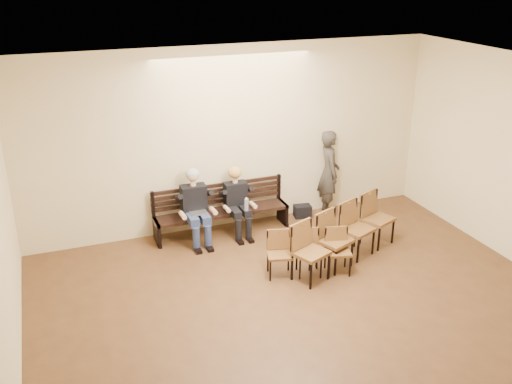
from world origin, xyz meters
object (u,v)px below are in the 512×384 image
(laptop, at_px, (199,215))
(chair_row_front, at_px, (346,235))
(bag, at_px, (302,211))
(passerby, at_px, (329,167))
(bench, at_px, (222,222))
(water_bottle, at_px, (246,210))
(chair_row_back, at_px, (309,253))
(seated_woman, at_px, (237,204))
(seated_man, at_px, (195,206))

(laptop, relative_size, chair_row_front, 0.13)
(laptop, distance_m, bag, 2.34)
(bag, relative_size, passerby, 0.17)
(bench, xyz_separation_m, water_bottle, (0.35, -0.40, 0.35))
(chair_row_back, bearing_deg, bench, 128.12)
(seated_woman, relative_size, water_bottle, 4.86)
(passerby, bearing_deg, bench, 105.11)
(water_bottle, xyz_separation_m, chair_row_back, (0.51, -1.61, -0.19))
(bag, distance_m, passerby, 1.06)
(seated_man, distance_m, passerby, 2.89)
(seated_man, bearing_deg, seated_woman, 0.00)
(passerby, bearing_deg, seated_woman, 108.78)
(laptop, bearing_deg, water_bottle, -1.20)
(seated_woman, bearing_deg, passerby, 6.14)
(seated_man, relative_size, passerby, 0.68)
(seated_man, relative_size, water_bottle, 5.53)
(seated_woman, bearing_deg, seated_man, 180.00)
(water_bottle, bearing_deg, passerby, 14.32)
(water_bottle, bearing_deg, laptop, 170.42)
(water_bottle, bearing_deg, seated_woman, 106.63)
(bench, xyz_separation_m, seated_man, (-0.54, -0.12, 0.46))
(bag, xyz_separation_m, chair_row_back, (-0.89, -2.11, 0.26))
(seated_woman, height_order, chair_row_back, seated_woman)
(seated_man, height_order, chair_row_back, seated_man)
(water_bottle, xyz_separation_m, bag, (1.40, 0.50, -0.45))
(bag, bearing_deg, chair_row_front, -92.49)
(laptop, relative_size, bag, 0.90)
(seated_woman, xyz_separation_m, bag, (1.48, 0.22, -0.48))
(laptop, bearing_deg, chair_row_back, -43.42)
(seated_woman, distance_m, chair_row_back, 1.99)
(seated_man, distance_m, seated_woman, 0.82)
(water_bottle, distance_m, chair_row_back, 1.70)
(water_bottle, relative_size, chair_row_front, 0.10)
(water_bottle, bearing_deg, bag, 19.71)
(laptop, relative_size, passerby, 0.15)
(passerby, bearing_deg, bag, 102.63)
(bench, height_order, chair_row_front, chair_row_front)
(seated_man, xyz_separation_m, seated_woman, (0.81, 0.00, -0.08))
(bench, distance_m, chair_row_front, 2.48)
(bench, distance_m, seated_woman, 0.48)
(seated_man, bearing_deg, water_bottle, -17.35)
(passerby, bearing_deg, seated_man, 107.04)
(seated_woman, distance_m, bag, 1.57)
(passerby, bearing_deg, laptop, 109.74)
(seated_man, height_order, laptop, seated_man)
(seated_woman, bearing_deg, water_bottle, -73.37)
(bag, height_order, chair_row_front, chair_row_front)
(passerby, relative_size, chair_row_front, 0.86)
(bench, bearing_deg, chair_row_front, -47.47)
(water_bottle, xyz_separation_m, passerby, (1.96, 0.50, 0.44))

